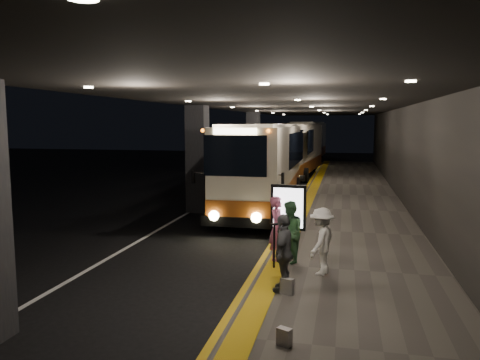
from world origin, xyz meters
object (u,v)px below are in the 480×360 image
(passenger_waiting_grey, at_px, (284,253))
(bag_plain, at_px, (284,337))
(passenger_waiting_green, at_px, (290,232))
(stanchion_post, at_px, (274,246))
(coach_second, at_px, (295,152))
(info_sign, at_px, (288,209))
(passenger_boarding, at_px, (277,228))
(coach_third, at_px, (308,143))
(passenger_waiting_white, at_px, (321,241))
(bag_polka, at_px, (287,286))
(coach_main, at_px, (264,169))

(passenger_waiting_grey, distance_m, bag_plain, 2.54)
(passenger_waiting_green, distance_m, stanchion_post, 0.68)
(coach_second, xyz_separation_m, stanchion_post, (1.74, -21.49, -1.00))
(info_sign, distance_m, stanchion_post, 1.22)
(passenger_boarding, xyz_separation_m, passenger_waiting_green, (0.34, -0.15, -0.04))
(coach_third, height_order, passenger_waiting_white, coach_third)
(coach_third, height_order, passenger_waiting_green, coach_third)
(passenger_boarding, xyz_separation_m, passenger_waiting_grey, (0.45, -2.22, -0.00))
(coach_third, xyz_separation_m, passenger_waiting_grey, (2.31, -36.67, -0.79))
(info_sign, bearing_deg, bag_polka, -78.99)
(coach_main, bearing_deg, coach_third, 88.44)
(coach_main, height_order, passenger_waiting_white, coach_main)
(passenger_waiting_green, xyz_separation_m, passenger_waiting_white, (0.83, -0.75, 0.00))
(coach_main, relative_size, passenger_boarding, 6.85)
(stanchion_post, bearing_deg, passenger_waiting_white, -10.10)
(coach_second, relative_size, coach_third, 0.96)
(passenger_boarding, xyz_separation_m, passenger_waiting_white, (1.17, -0.90, -0.04))
(passenger_waiting_white, bearing_deg, coach_main, -143.80)
(coach_main, distance_m, bag_polka, 10.96)
(coach_main, xyz_separation_m, passenger_waiting_grey, (2.19, -10.44, -0.72))
(passenger_waiting_green, bearing_deg, coach_third, 158.41)
(coach_third, xyz_separation_m, passenger_boarding, (1.86, -34.45, -0.79))
(passenger_waiting_white, height_order, bag_polka, passenger_waiting_white)
(passenger_waiting_grey, xyz_separation_m, bag_plain, (0.33, -2.43, -0.69))
(coach_second, distance_m, passenger_waiting_white, 21.90)
(bag_plain, bearing_deg, passenger_waiting_white, 84.09)
(passenger_waiting_green, xyz_separation_m, passenger_waiting_grey, (0.11, -2.07, 0.04))
(coach_main, bearing_deg, coach_second, 88.04)
(passenger_waiting_green, bearing_deg, bag_polka, -19.77)
(coach_third, relative_size, bag_plain, 41.42)
(passenger_boarding, distance_m, passenger_waiting_grey, 2.27)
(coach_second, xyz_separation_m, info_sign, (1.96, -20.57, -0.23))
(passenger_boarding, height_order, passenger_waiting_white, passenger_boarding)
(passenger_boarding, bearing_deg, coach_main, 21.02)
(passenger_waiting_white, bearing_deg, info_sign, -122.28)
(passenger_boarding, relative_size, passenger_waiting_white, 1.06)
(info_sign, bearing_deg, bag_plain, -79.37)
(passenger_waiting_green, distance_m, passenger_waiting_grey, 2.07)
(passenger_waiting_grey, xyz_separation_m, bag_polka, (0.10, -0.18, -0.66))
(coach_second, distance_m, passenger_waiting_green, 21.06)
(bag_plain, bearing_deg, coach_main, 101.11)
(coach_third, bearing_deg, passenger_waiting_white, -83.06)
(stanchion_post, bearing_deg, bag_polka, -72.72)
(passenger_waiting_grey, distance_m, stanchion_post, 1.60)
(bag_polka, relative_size, stanchion_post, 0.31)
(passenger_waiting_white, distance_m, bag_plain, 3.82)
(coach_third, relative_size, info_sign, 6.07)
(coach_third, relative_size, passenger_waiting_grey, 7.12)
(coach_main, bearing_deg, info_sign, -77.83)
(coach_second, height_order, bag_plain, coach_second)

